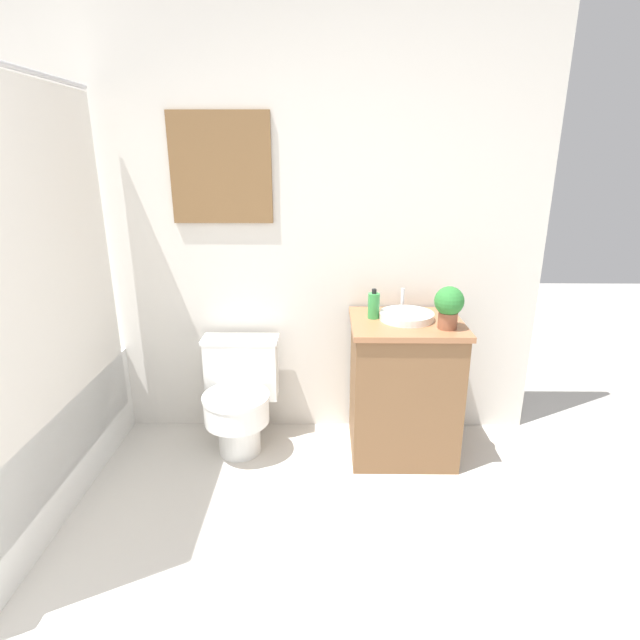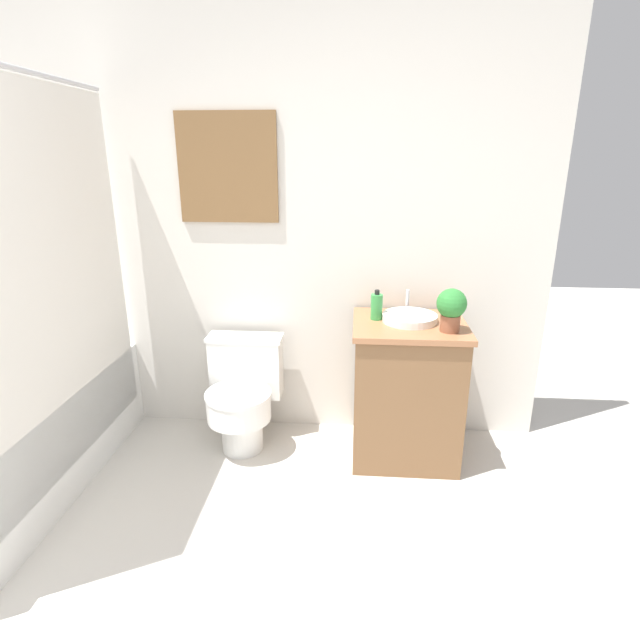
# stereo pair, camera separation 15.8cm
# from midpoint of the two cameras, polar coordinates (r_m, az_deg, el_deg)

# --- Properties ---
(wall_back) EXTENTS (3.57, 0.07, 2.50)m
(wall_back) POSITION_cam_midpoint_polar(r_m,az_deg,el_deg) (2.94, -11.71, 10.43)
(wall_back) COLOR silver
(wall_back) RESTS_ON ground_plane
(shower_area) EXTENTS (0.60, 1.56, 1.98)m
(shower_area) POSITION_cam_midpoint_polar(r_m,az_deg,el_deg) (2.90, -33.37, -12.23)
(shower_area) COLOR white
(shower_area) RESTS_ON ground_plane
(toilet) EXTENTS (0.44, 0.49, 0.64)m
(toilet) POSITION_cam_midpoint_polar(r_m,az_deg,el_deg) (2.95, -10.74, -8.54)
(toilet) COLOR white
(toilet) RESTS_ON ground_plane
(vanity) EXTENTS (0.60, 0.52, 0.79)m
(vanity) POSITION_cam_midpoint_polar(r_m,az_deg,el_deg) (2.85, 7.90, -7.66)
(vanity) COLOR brown
(vanity) RESTS_ON ground_plane
(sink) EXTENTS (0.29, 0.33, 0.13)m
(sink) POSITION_cam_midpoint_polar(r_m,az_deg,el_deg) (2.72, 8.22, 0.46)
(sink) COLOR white
(sink) RESTS_ON vanity
(soap_bottle) EXTENTS (0.06, 0.06, 0.16)m
(soap_bottle) POSITION_cam_midpoint_polar(r_m,az_deg,el_deg) (2.71, 4.49, 1.65)
(soap_bottle) COLOR green
(soap_bottle) RESTS_ON vanity
(potted_plant) EXTENTS (0.15, 0.15, 0.22)m
(potted_plant) POSITION_cam_midpoint_polar(r_m,az_deg,el_deg) (2.59, 12.83, 1.68)
(potted_plant) COLOR brown
(potted_plant) RESTS_ON vanity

